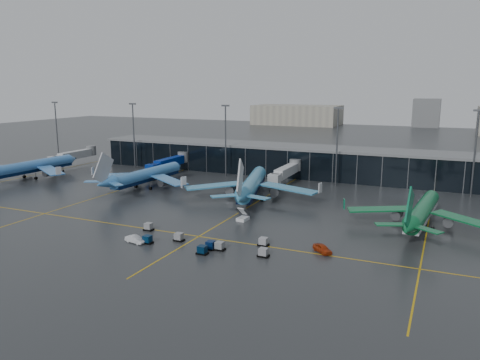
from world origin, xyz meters
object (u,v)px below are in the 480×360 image
at_px(airliner_klm_west, 34,159).
at_px(service_van_red, 322,249).
at_px(airliner_aer_lingus, 423,201).
at_px(baggage_carts, 203,242).
at_px(service_van_white, 135,239).
at_px(airliner_arkefly, 147,168).
at_px(mobile_airstair, 243,217).
at_px(airliner_klm_near, 252,175).

bearing_deg(airliner_klm_west, service_van_red, -13.35).
xyz_separation_m(airliner_aer_lingus, baggage_carts, (-39.86, -32.06, -5.40)).
height_order(airliner_klm_west, service_van_white, airliner_klm_west).
distance_m(airliner_arkefly, service_van_red, 75.46).
relative_size(airliner_klm_west, service_van_red, 9.05).
relative_size(mobile_airstair, service_van_white, 0.74).
xyz_separation_m(airliner_klm_near, airliner_aer_lingus, (46.27, -9.28, -0.90)).
relative_size(baggage_carts, mobile_airstair, 9.28).
relative_size(airliner_arkefly, airliner_klm_near, 0.92).
height_order(airliner_klm_west, airliner_klm_near, airliner_klm_near).
height_order(airliner_klm_near, mobile_airstair, airliner_klm_near).
bearing_deg(airliner_klm_west, airliner_arkefly, 6.42).
bearing_deg(service_van_white, mobile_airstair, -20.25).
relative_size(airliner_arkefly, mobile_airstair, 12.30).
height_order(baggage_carts, service_van_white, baggage_carts).
xyz_separation_m(airliner_aer_lingus, service_van_red, (-16.62, -25.84, -5.34)).
height_order(mobile_airstair, service_van_white, mobile_airstair).
bearing_deg(airliner_klm_near, airliner_klm_west, 167.02).
xyz_separation_m(mobile_airstair, service_van_red, (23.20, -13.98, 0.05)).
distance_m(baggage_carts, service_van_red, 24.06).
height_order(baggage_carts, service_van_red, baggage_carts).
distance_m(airliner_klm_near, airliner_aer_lingus, 47.20).
relative_size(airliner_arkefly, baggage_carts, 1.33).
bearing_deg(airliner_klm_west, baggage_carts, -20.74).
bearing_deg(airliner_arkefly, service_van_red, -25.25).
xyz_separation_m(airliner_arkefly, airliner_klm_near, (36.66, -0.46, 0.54)).
height_order(airliner_aer_lingus, service_van_red, airliner_aer_lingus).
bearing_deg(service_van_white, service_van_red, -65.13).
bearing_deg(airliner_klm_west, mobile_airstair, -8.99).
relative_size(baggage_carts, service_van_white, 6.83).
bearing_deg(service_van_white, airliner_klm_near, 0.19).
bearing_deg(service_van_red, airliner_klm_west, 115.92).
distance_m(airliner_klm_west, airliner_arkefly, 45.99).
height_order(airliner_arkefly, baggage_carts, airliner_arkefly).
bearing_deg(service_van_red, service_van_white, 147.71).
bearing_deg(service_van_white, airliner_aer_lingus, -46.68).
bearing_deg(baggage_carts, airliner_klm_west, 156.33).
bearing_deg(service_van_red, airliner_aer_lingus, 9.46).
relative_size(airliner_klm_west, mobile_airstair, 12.57).
bearing_deg(airliner_klm_near, baggage_carts, -95.79).
relative_size(airliner_aer_lingus, baggage_carts, 1.25).
bearing_deg(airliner_klm_west, service_van_white, -26.84).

